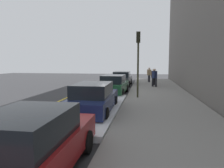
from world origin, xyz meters
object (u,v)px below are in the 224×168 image
at_px(pedestrian_tan_coat, 149,74).
at_px(traffic_light_pole, 138,53).
at_px(parked_car_red, 31,145).
at_px(parked_car_navy, 94,98).
at_px(parked_car_green, 114,85).
at_px(rolling_suitcase, 153,82).
at_px(parked_car_charcoal, 122,78).
at_px(pedestrian_brown_coat, 154,76).
at_px(pedestrian_navy_coat, 154,77).

distance_m(pedestrian_tan_coat, traffic_light_pole, 11.28).
xyz_separation_m(parked_car_red, parked_car_navy, (5.74, 0.06, 0.00)).
distance_m(parked_car_red, parked_car_green, 11.90).
bearing_deg(pedestrian_tan_coat, rolling_suitcase, -171.95).
height_order(parked_car_navy, parked_car_charcoal, same).
distance_m(parked_car_green, pedestrian_brown_coat, 6.66).
relative_size(parked_car_navy, traffic_light_pole, 1.11).
bearing_deg(parked_car_red, parked_car_green, -0.03).
xyz_separation_m(parked_car_charcoal, pedestrian_navy_coat, (-1.77, -3.31, 0.32)).
relative_size(parked_car_green, pedestrian_tan_coat, 2.63).
distance_m(parked_car_navy, rolling_suitcase, 12.85).
bearing_deg(parked_car_charcoal, parked_car_green, -179.68).
bearing_deg(parked_car_red, parked_car_charcoal, 0.09).
height_order(parked_car_green, pedestrian_navy_coat, pedestrian_navy_coat).
height_order(parked_car_red, parked_car_charcoal, same).
bearing_deg(parked_car_charcoal, parked_car_red, -179.91).
relative_size(parked_car_charcoal, pedestrian_navy_coat, 2.76).
bearing_deg(rolling_suitcase, pedestrian_navy_coat, -179.56).
xyz_separation_m(parked_car_red, rolling_suitcase, (18.15, -3.27, -0.31)).
distance_m(parked_car_green, pedestrian_navy_coat, 5.53).
height_order(parked_car_navy, rolling_suitcase, parked_car_navy).
relative_size(parked_car_green, rolling_suitcase, 4.75).
bearing_deg(parked_car_green, parked_car_charcoal, 0.32).
bearing_deg(parked_car_green, rolling_suitcase, -27.54).
bearing_deg(parked_car_charcoal, pedestrian_tan_coat, -44.89).
height_order(pedestrian_tan_coat, rolling_suitcase, pedestrian_tan_coat).
height_order(parked_car_charcoal, pedestrian_tan_coat, pedestrian_tan_coat).
relative_size(parked_car_navy, parked_car_green, 1.07).
relative_size(parked_car_navy, pedestrian_navy_coat, 2.77).
height_order(parked_car_red, pedestrian_brown_coat, pedestrian_brown_coat).
bearing_deg(pedestrian_tan_coat, traffic_light_pole, 175.12).
xyz_separation_m(parked_car_navy, pedestrian_brown_coat, (11.96, -3.32, 0.28)).
xyz_separation_m(parked_car_green, pedestrian_navy_coat, (4.44, -3.27, 0.32)).
distance_m(parked_car_charcoal, traffic_light_pole, 8.70).
height_order(parked_car_red, traffic_light_pole, traffic_light_pole).
height_order(parked_car_green, pedestrian_tan_coat, pedestrian_tan_coat).
bearing_deg(parked_car_charcoal, pedestrian_brown_coat, -97.17).
relative_size(pedestrian_navy_coat, traffic_light_pole, 0.40).
distance_m(pedestrian_tan_coat, rolling_suitcase, 2.96).
height_order(pedestrian_navy_coat, traffic_light_pole, traffic_light_pole).
relative_size(parked_car_charcoal, pedestrian_brown_coat, 2.89).
distance_m(parked_car_green, rolling_suitcase, 7.06).
distance_m(parked_car_navy, pedestrian_brown_coat, 12.42).
relative_size(parked_car_red, rolling_suitcase, 4.56).
xyz_separation_m(parked_car_navy, pedestrian_navy_coat, (10.60, -3.34, 0.32)).
distance_m(traffic_light_pole, rolling_suitcase, 8.71).
bearing_deg(parked_car_navy, traffic_light_pole, -25.13).
xyz_separation_m(traffic_light_pole, rolling_suitcase, (8.20, -1.35, -2.63)).
bearing_deg(rolling_suitcase, parked_car_red, 169.80).
height_order(pedestrian_brown_coat, pedestrian_navy_coat, pedestrian_navy_coat).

